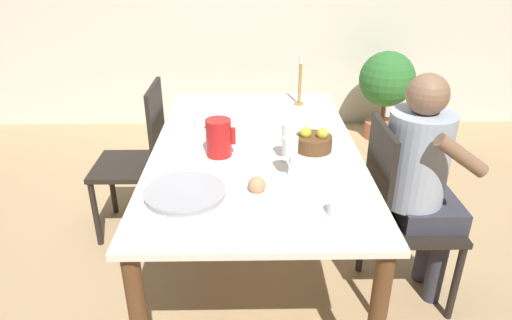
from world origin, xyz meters
TOP-DOWN VIEW (x-y plane):
  - ground_plane at (0.00, 0.00)m, footprint 20.00×20.00m
  - dining_table at (0.00, 0.00)m, footprint 1.04×1.79m
  - chair_person_side at (0.70, -0.25)m, footprint 0.42×0.42m
  - chair_opposite at (-0.70, 0.40)m, footprint 0.42×0.42m
  - person_seated at (0.79, -0.23)m, footprint 0.39×0.41m
  - red_pitcher at (-0.18, -0.10)m, footprint 0.15×0.13m
  - wine_glass_water at (0.16, -0.17)m, footprint 0.07×0.07m
  - wine_glass_juice at (0.15, -0.34)m, footprint 0.07×0.07m
  - teacup_near_person at (0.31, -0.66)m, footprint 0.14×0.14m
  - teacup_across at (-0.30, 0.24)m, footprint 0.14×0.14m
  - serving_tray at (-0.30, -0.50)m, footprint 0.34×0.34m
  - bread_plate at (-0.00, -0.48)m, footprint 0.21×0.21m
  - fruit_bowl at (0.29, -0.05)m, footprint 0.19×0.19m
  - candlestick_tall at (0.29, 0.65)m, footprint 0.06×0.06m
  - potted_plant at (1.23, 1.89)m, footprint 0.50×0.50m

SIDE VIEW (x-z plane):
  - ground_plane at x=0.00m, z-range 0.00..0.00m
  - chair_person_side at x=0.70m, z-range 0.03..0.99m
  - chair_opposite at x=-0.70m, z-range 0.03..0.99m
  - potted_plant at x=1.23m, z-range 0.11..0.93m
  - dining_table at x=0.00m, z-range 0.29..1.04m
  - person_seated at x=0.79m, z-range 0.11..1.31m
  - serving_tray at x=-0.30m, z-range 0.76..0.79m
  - bread_plate at x=0.00m, z-range 0.74..0.82m
  - teacup_near_person at x=0.31m, z-range 0.75..0.82m
  - teacup_across at x=-0.30m, z-range 0.75..0.82m
  - fruit_bowl at x=0.29m, z-range 0.74..0.86m
  - red_pitcher at x=-0.18m, z-range 0.76..0.95m
  - candlestick_tall at x=0.29m, z-range 0.72..1.04m
  - wine_glass_juice at x=0.15m, z-range 0.80..0.99m
  - wine_glass_water at x=0.16m, z-range 0.80..0.99m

